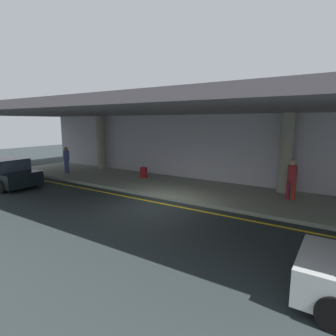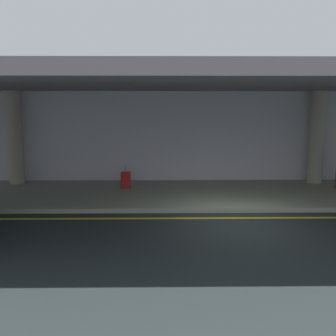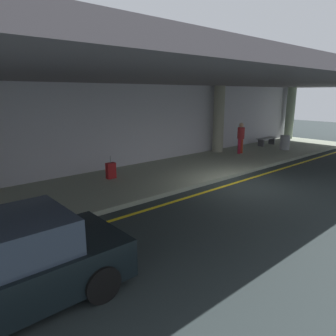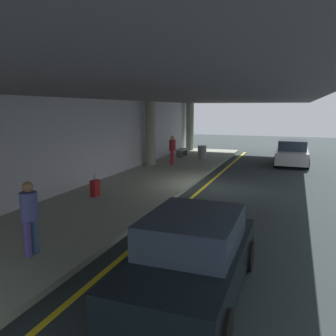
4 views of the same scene
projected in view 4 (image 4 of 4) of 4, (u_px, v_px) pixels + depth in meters
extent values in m
plane|color=#252D2E|center=(215.00, 188.00, 15.03)|extent=(60.00, 60.00, 0.00)
cube|color=gray|center=(149.00, 181.00, 16.07)|extent=(26.00, 4.20, 0.15)
cube|color=yellow|center=(204.00, 187.00, 15.19)|extent=(26.00, 0.14, 0.01)
cylinder|color=gray|center=(150.00, 133.00, 20.00)|extent=(0.60, 0.60, 3.65)
cylinder|color=gray|center=(190.00, 126.00, 27.40)|extent=(0.60, 0.60, 3.65)
cube|color=#655D62|center=(159.00, 95.00, 15.24)|extent=(28.00, 13.20, 0.30)
cube|color=#B6B4BE|center=(105.00, 140.00, 16.52)|extent=(26.00, 0.30, 3.80)
cube|color=#B4B8B7|center=(292.00, 156.00, 21.11)|extent=(4.10, 1.80, 0.70)
cube|color=#2D3847|center=(293.00, 145.00, 21.09)|extent=(2.10, 1.60, 0.60)
cylinder|color=black|center=(278.00, 156.00, 22.68)|extent=(0.64, 0.22, 0.64)
cylinder|color=black|center=(306.00, 157.00, 22.11)|extent=(0.64, 0.22, 0.64)
cylinder|color=black|center=(276.00, 162.00, 20.18)|extent=(0.64, 0.22, 0.64)
cylinder|color=black|center=(307.00, 164.00, 19.61)|extent=(0.64, 0.22, 0.64)
cube|color=black|center=(191.00, 266.00, 6.37)|extent=(4.10, 1.80, 0.70)
cube|color=#2D3847|center=(193.00, 230.00, 6.36)|extent=(2.10, 1.60, 0.60)
cylinder|color=black|center=(172.00, 245.00, 7.95)|extent=(0.64, 0.22, 0.64)
cylinder|color=black|center=(247.00, 255.00, 7.37)|extent=(0.64, 0.22, 0.64)
cylinder|color=black|center=(115.00, 307.00, 5.45)|extent=(0.64, 0.22, 0.64)
cylinder|color=black|center=(222.00, 331.00, 4.88)|extent=(0.64, 0.22, 0.64)
cylinder|color=maroon|center=(172.00, 158.00, 20.22)|extent=(0.16, 0.16, 0.82)
cylinder|color=#A32D1A|center=(173.00, 157.00, 20.42)|extent=(0.16, 0.16, 0.82)
cylinder|color=maroon|center=(172.00, 145.00, 20.20)|extent=(0.38, 0.38, 0.62)
sphere|color=tan|center=(172.00, 138.00, 20.12)|extent=(0.24, 0.24, 0.24)
cylinder|color=#4F4390|center=(28.00, 239.00, 7.65)|extent=(0.16, 0.16, 0.82)
cylinder|color=#3C5B7F|center=(35.00, 236.00, 7.85)|extent=(0.16, 0.16, 0.82)
cylinder|color=#494F8D|center=(29.00, 206.00, 7.63)|extent=(0.38, 0.38, 0.62)
sphere|color=#8C6647|center=(28.00, 187.00, 7.56)|extent=(0.24, 0.24, 0.24)
cube|color=maroon|center=(95.00, 188.00, 12.95)|extent=(0.36, 0.22, 0.62)
cylinder|color=slate|center=(95.00, 176.00, 12.88)|extent=(0.02, 0.02, 0.28)
cube|color=slate|center=(182.00, 150.00, 23.79)|extent=(1.60, 0.50, 0.06)
cube|color=#4C4C51|center=(179.00, 154.00, 23.26)|extent=(0.10, 0.40, 0.42)
cube|color=#4C4C51|center=(185.00, 152.00, 24.41)|extent=(0.10, 0.40, 0.42)
cylinder|color=gray|center=(202.00, 152.00, 22.71)|extent=(0.56, 0.56, 0.85)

